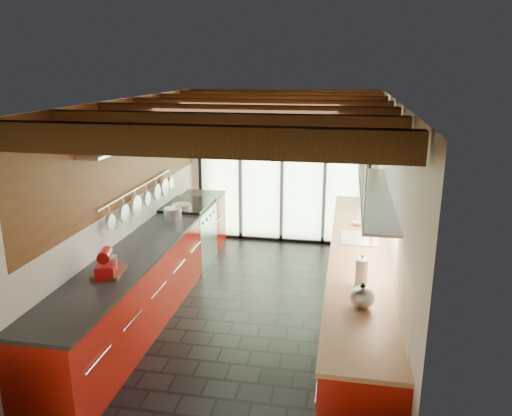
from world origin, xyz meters
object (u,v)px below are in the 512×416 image
at_px(kettle, 362,296).
at_px(bowl, 358,223).
at_px(paper_towel, 362,273).
at_px(stand_mixer, 107,264).
at_px(soap_bottle, 359,215).

bearing_deg(kettle, bowl, 90.00).
distance_m(kettle, paper_towel, 0.45).
height_order(stand_mixer, soap_bottle, stand_mixer).
bearing_deg(kettle, stand_mixer, 174.24).
height_order(paper_towel, bowl, paper_towel).
bearing_deg(kettle, paper_towel, 90.00).
relative_size(stand_mixer, paper_towel, 1.08).
distance_m(kettle, soap_bottle, 2.55).
height_order(kettle, soap_bottle, kettle).
bearing_deg(bowl, paper_towel, -90.00).
xyz_separation_m(paper_towel, bowl, (0.00, 1.96, -0.11)).
relative_size(stand_mixer, bowl, 1.92).
relative_size(stand_mixer, kettle, 1.18).
bearing_deg(bowl, stand_mixer, -139.65).
bearing_deg(paper_towel, stand_mixer, -175.56).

